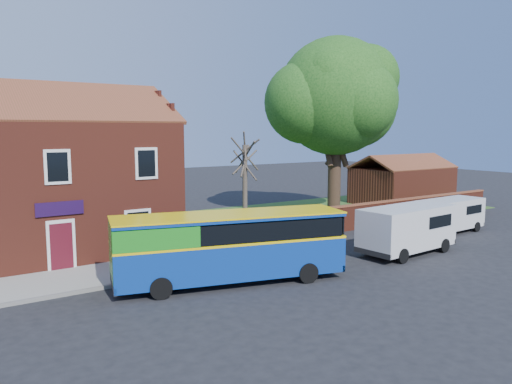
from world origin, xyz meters
TOP-DOWN VIEW (x-y plane):
  - ground at (0.00, 0.00)m, footprint 120.00×120.00m
  - pavement at (-7.00, 5.75)m, footprint 18.00×3.50m
  - kerb at (-7.00, 4.00)m, footprint 18.00×0.15m
  - grass_strip at (13.00, 13.00)m, footprint 26.00×12.00m
  - shop_building at (-7.02, 11.50)m, footprint 12.30×8.13m
  - boundary_wall at (13.00, 7.00)m, footprint 22.00×0.38m
  - outbuilding at (22.00, 13.00)m, footprint 8.20×5.06m
  - bus at (-2.02, 2.05)m, footprint 9.59×4.63m
  - van_near at (8.11, 1.15)m, footprint 5.53×2.52m
  - van_far at (14.57, 3.17)m, footprint 4.67×2.07m
  - large_tree at (12.50, 11.34)m, footprint 10.30×8.15m
  - bare_tree at (4.42, 10.41)m, footprint 2.16×2.58m

SIDE VIEW (x-z plane):
  - ground at x=0.00m, z-range 0.00..0.00m
  - grass_strip at x=13.00m, z-range 0.00..0.04m
  - pavement at x=-7.00m, z-range 0.00..0.12m
  - kerb at x=-7.00m, z-range 0.00..0.14m
  - boundary_wall at x=13.00m, z-range 0.01..1.61m
  - van_far at x=14.57m, z-range 0.12..2.14m
  - van_near at x=8.11m, z-range 0.14..2.51m
  - outbuilding at x=22.00m, z-range -0.48..3.69m
  - bus at x=-2.02m, z-range 0.20..3.03m
  - bare_tree at x=4.42m, z-range 0.08..5.85m
  - shop_building at x=-7.02m, z-range -1.84..8.66m
  - large_tree at x=12.50m, z-range 1.94..14.51m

